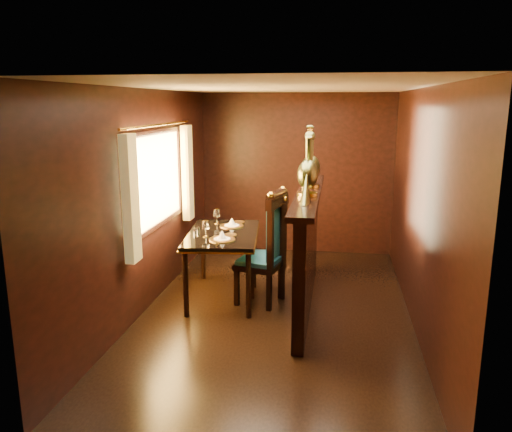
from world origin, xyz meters
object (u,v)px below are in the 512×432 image
object	(u,v)px
chair_left	(270,245)
peacock_left	(308,161)
peacock_right	(311,157)
dining_table	(223,238)
chair_right	(278,242)

from	to	relation	value
chair_left	peacock_left	distance (m)	1.12
peacock_left	peacock_right	xyz separation A→B (m)	(0.00, 0.57, -0.01)
dining_table	chair_right	world-z (taller)	chair_right
peacock_right	chair_right	bearing A→B (deg)	-178.90
chair_right	chair_left	bearing A→B (deg)	-105.38
chair_right	peacock_left	world-z (taller)	peacock_left
dining_table	chair_right	size ratio (longest dim) A/B	1.15
chair_right	peacock_right	xyz separation A→B (m)	(0.38, 0.01, 1.06)
chair_left	chair_right	world-z (taller)	chair_left
dining_table	peacock_right	xyz separation A→B (m)	(1.03, 0.22, 0.98)
dining_table	chair_right	xyz separation A→B (m)	(0.65, 0.21, -0.08)
chair_right	dining_table	bearing A→B (deg)	-167.91
peacock_left	dining_table	bearing A→B (deg)	161.15
dining_table	peacock_left	xyz separation A→B (m)	(1.03, -0.35, 0.99)
dining_table	chair_right	bearing A→B (deg)	11.41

